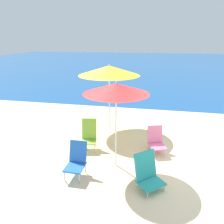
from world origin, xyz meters
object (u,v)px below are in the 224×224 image
object	(u,v)px
beach_chair_teal	(148,173)
beach_chair_blue	(77,159)
beach_umbrella_red	(116,89)
beach_chair_lime	(89,134)
beach_chair_pink	(156,140)
beach_umbrella_yellow	(109,70)

from	to	relation	value
beach_chair_teal	beach_chair_blue	size ratio (longest dim) A/B	0.99
beach_umbrella_red	beach_chair_lime	world-z (taller)	beach_umbrella_red
beach_umbrella_red	beach_chair_teal	size ratio (longest dim) A/B	2.74
beach_chair_pink	beach_chair_teal	bearing A→B (deg)	-114.91
beach_umbrella_yellow	beach_chair_lime	world-z (taller)	beach_umbrella_yellow
beach_umbrella_red	beach_chair_pink	bearing A→B (deg)	42.52
beach_chair_pink	beach_chair_lime	bearing A→B (deg)	164.93
beach_umbrella_red	beach_chair_teal	world-z (taller)	beach_umbrella_red
beach_umbrella_yellow	beach_chair_blue	distance (m)	3.35
beach_chair_teal	beach_umbrella_red	bearing A→B (deg)	98.20
beach_umbrella_red	beach_umbrella_yellow	size ratio (longest dim) A/B	0.95
beach_chair_blue	beach_umbrella_red	bearing A→B (deg)	35.46
beach_umbrella_yellow	beach_chair_blue	bearing A→B (deg)	-92.54
beach_umbrella_red	beach_chair_lime	bearing A→B (deg)	141.29
beach_umbrella_yellow	beach_chair_lime	distance (m)	2.28
beach_chair_lime	beach_chair_blue	distance (m)	1.31
beach_umbrella_red	beach_chair_pink	size ratio (longest dim) A/B	2.89
beach_umbrella_red	beach_umbrella_yellow	bearing A→B (deg)	106.15
beach_chair_lime	beach_umbrella_red	bearing A→B (deg)	-49.56
beach_umbrella_yellow	beach_chair_pink	xyz separation A→B (m)	(1.65, -1.46, -1.67)
beach_umbrella_yellow	beach_chair_lime	size ratio (longest dim) A/B	2.59
beach_chair_pink	beach_chair_blue	bearing A→B (deg)	-160.22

